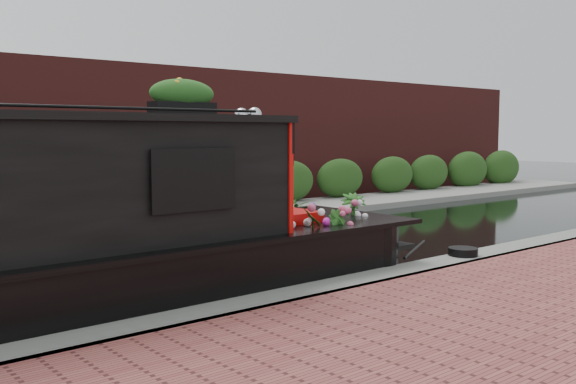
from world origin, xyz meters
TOP-DOWN VIEW (x-y plane):
  - ground at (0.00, 0.00)m, footprint 80.00×80.00m
  - near_bank_coping at (0.00, -3.30)m, footprint 40.00×0.60m
  - far_bank_path at (0.00, 4.20)m, footprint 40.00×2.40m
  - far_hedge at (0.00, 5.10)m, footprint 40.00×1.10m
  - far_brick_wall at (0.00, 7.20)m, footprint 40.00×1.00m
  - rope_fender at (2.59, -1.90)m, footprint 0.36×0.39m
  - coiled_mooring_rope at (3.29, -3.22)m, footprint 0.45×0.45m

SIDE VIEW (x-z plane):
  - ground at x=0.00m, z-range 0.00..0.00m
  - near_bank_coping at x=0.00m, z-range -0.25..0.25m
  - far_bank_path at x=0.00m, z-range -0.17..0.17m
  - far_hedge at x=0.00m, z-range -1.40..1.40m
  - far_brick_wall at x=0.00m, z-range -4.00..4.00m
  - rope_fender at x=2.59m, z-range 0.00..0.36m
  - coiled_mooring_rope at x=3.29m, z-range 0.25..0.37m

